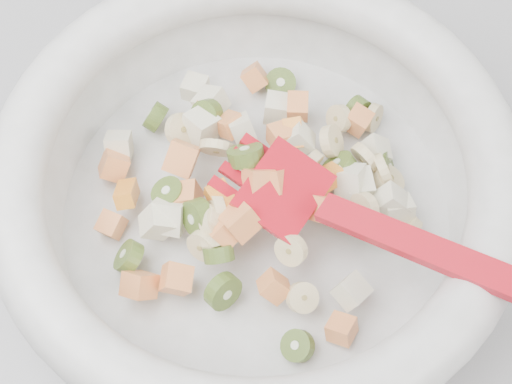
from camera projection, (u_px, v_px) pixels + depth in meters
The scene contains 2 objects.
counter at pixel (345, 382), 1.02m from camera, with size 2.00×0.60×0.90m, color gray.
mixing_bowl at pixel (256, 185), 0.58m from camera, with size 0.45×0.39×0.13m.
Camera 1 is at (0.04, 1.16, 1.46)m, focal length 55.00 mm.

